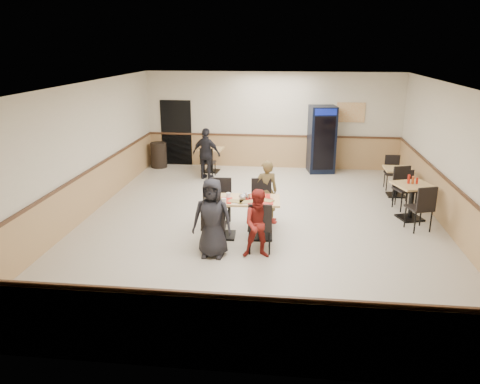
# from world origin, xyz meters

# --- Properties ---
(ground) EXTENTS (10.00, 10.00, 0.00)m
(ground) POSITION_xyz_m (0.00, 0.00, 0.00)
(ground) COLOR beige
(ground) RESTS_ON ground
(room_shell) EXTENTS (10.00, 10.00, 10.00)m
(room_shell) POSITION_xyz_m (1.78, 2.55, 0.58)
(room_shell) COLOR silver
(room_shell) RESTS_ON ground
(main_table) EXTENTS (1.57, 0.85, 0.82)m
(main_table) POSITION_xyz_m (-0.33, -0.82, 0.55)
(main_table) COLOR black
(main_table) RESTS_ON ground
(main_chairs) EXTENTS (1.45, 1.87, 1.04)m
(main_chairs) POSITION_xyz_m (-0.38, -0.83, 0.52)
(main_chairs) COLOR black
(main_chairs) RESTS_ON ground
(diner_woman_left) EXTENTS (0.75, 0.50, 1.50)m
(diner_woman_left) POSITION_xyz_m (-0.77, -1.78, 0.75)
(diner_woman_left) COLOR black
(diner_woman_left) RESTS_ON ground
(diner_woman_right) EXTENTS (0.68, 0.55, 1.31)m
(diner_woman_right) POSITION_xyz_m (0.11, -1.73, 0.66)
(diner_woman_right) COLOR maroon
(diner_woman_right) RESTS_ON ground
(diner_man_opposite) EXTENTS (0.57, 0.44, 1.39)m
(diner_man_opposite) POSITION_xyz_m (0.11, 0.13, 0.70)
(diner_man_opposite) COLOR brown
(diner_man_opposite) RESTS_ON ground
(lone_diner) EXTENTS (0.95, 0.63, 1.51)m
(lone_diner) POSITION_xyz_m (-1.82, 3.37, 0.75)
(lone_diner) COLOR black
(lone_diner) RESTS_ON ground
(tabletop_clutter) EXTENTS (1.35, 0.71, 0.12)m
(tabletop_clutter) POSITION_xyz_m (-0.32, -0.89, 0.85)
(tabletop_clutter) COLOR red
(tabletop_clutter) RESTS_ON main_table
(side_table_near) EXTENTS (0.98, 0.98, 0.82)m
(side_table_near) POSITION_xyz_m (3.36, 0.63, 0.55)
(side_table_near) COLOR black
(side_table_near) RESTS_ON ground
(side_table_near_chair_south) EXTENTS (0.61, 0.61, 1.04)m
(side_table_near_chair_south) POSITION_xyz_m (3.36, -0.02, 0.52)
(side_table_near_chair_south) COLOR black
(side_table_near_chair_south) RESTS_ON ground
(side_table_near_chair_north) EXTENTS (0.61, 0.61, 1.04)m
(side_table_near_chair_north) POSITION_xyz_m (3.36, 1.29, 0.52)
(side_table_near_chair_north) COLOR black
(side_table_near_chair_north) RESTS_ON ground
(side_table_far) EXTENTS (0.70, 0.70, 0.74)m
(side_table_far) POSITION_xyz_m (3.39, 2.34, 0.49)
(side_table_far) COLOR black
(side_table_far) RESTS_ON ground
(side_table_far_chair_south) EXTENTS (0.44, 0.44, 0.94)m
(side_table_far_chair_south) POSITION_xyz_m (3.39, 1.75, 0.47)
(side_table_far_chair_south) COLOR black
(side_table_far_chair_south) RESTS_ON ground
(side_table_far_chair_north) EXTENTS (0.44, 0.44, 0.94)m
(side_table_far_chair_north) POSITION_xyz_m (3.39, 2.93, 0.47)
(side_table_far_chair_north) COLOR black
(side_table_far_chair_north) RESTS_ON ground
(condiment_caddy) EXTENTS (0.23, 0.06, 0.20)m
(condiment_caddy) POSITION_xyz_m (3.33, 0.68, 0.91)
(condiment_caddy) COLOR red
(condiment_caddy) RESTS_ON side_table_near
(back_table) EXTENTS (0.74, 0.74, 0.74)m
(back_table) POSITION_xyz_m (-1.82, 4.20, 0.49)
(back_table) COLOR black
(back_table) RESTS_ON ground
(back_table_chair_lone) EXTENTS (0.46, 0.46, 0.93)m
(back_table_chair_lone) POSITION_xyz_m (-1.82, 3.61, 0.47)
(back_table_chair_lone) COLOR black
(back_table_chair_lone) RESTS_ON ground
(pepsi_cooler) EXTENTS (0.87, 0.88, 2.03)m
(pepsi_cooler) POSITION_xyz_m (1.54, 4.59, 1.02)
(pepsi_cooler) COLOR black
(pepsi_cooler) RESTS_ON ground
(trash_bin) EXTENTS (0.51, 0.51, 0.80)m
(trash_bin) POSITION_xyz_m (-3.60, 4.55, 0.40)
(trash_bin) COLOR black
(trash_bin) RESTS_ON ground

